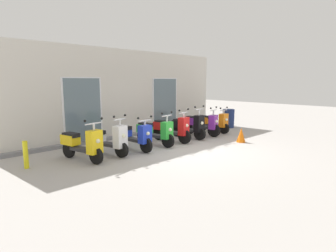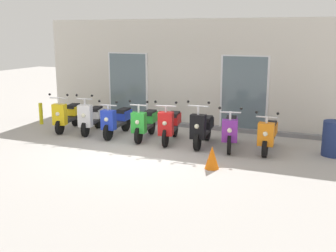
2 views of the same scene
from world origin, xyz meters
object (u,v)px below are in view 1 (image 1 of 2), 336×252
Objects in this scene: scooter_white at (108,139)px; trash_bin at (228,118)px; scooter_green at (155,132)px; scooter_red at (172,128)px; scooter_black at (189,126)px; scooter_orange at (213,122)px; scooter_yellow at (82,144)px; traffic_cone at (241,135)px; scooter_blue at (133,135)px; scooter_purple at (202,124)px; curb_bollard at (26,155)px.

trash_bin is at bearing 2.56° from scooter_white.
scooter_green is 0.99× the size of scooter_red.
scooter_orange is (1.71, 0.11, -0.03)m from scooter_black.
traffic_cone is at bearing -18.99° from scooter_yellow.
scooter_blue is 1.02× the size of scooter_green.
scooter_purple is (0.76, -0.00, 0.02)m from scooter_black.
scooter_red is 1.05× the size of scooter_orange.
traffic_cone is (1.75, -1.75, -0.24)m from scooter_red.
curb_bollard is (-2.17, 0.34, -0.12)m from scooter_white.
scooter_yellow reaches higher than scooter_purple.
scooter_yellow is at bearing -177.43° from trash_bin.
scooter_white reaches higher than traffic_cone.
scooter_orange is (2.64, 0.12, -0.06)m from scooter_red.
scooter_white is 1.82m from scooter_green.
scooter_orange is at bearing 3.77° from scooter_black.
scooter_yellow is at bearing -179.82° from scooter_blue.
scooter_black is 1.80× the size of trash_bin.
scooter_red is at bearing -177.39° from scooter_orange.
traffic_cone is at bearing -115.49° from scooter_orange.
curb_bollard reaches higher than traffic_cone.
scooter_red is 0.92m from scooter_black.
scooter_green reaches higher than curb_bollard.
scooter_purple is 1.03× the size of scooter_orange.
scooter_black is at bearing -176.23° from scooter_orange.
scooter_black is (2.62, -0.03, 0.00)m from scooter_blue.
scooter_black is (4.37, -0.02, -0.01)m from scooter_yellow.
scooter_green is at bearing -1.36° from scooter_white.
scooter_yellow is 1.01× the size of scooter_orange.
scooter_green is at bearing 177.94° from scooter_red.
scooter_green is at bearing 179.41° from scooter_purple.
scooter_red is at bearing -0.52° from scooter_yellow.
scooter_yellow is at bearing -179.16° from scooter_orange.
scooter_yellow is at bearing -177.31° from scooter_white.
scooter_orange is at bearing -170.59° from trash_bin.
trash_bin is (2.42, 2.13, 0.17)m from traffic_cone.
scooter_black is 0.77m from scooter_purple.
scooter_black is at bearing -173.55° from trash_bin.
scooter_white is 4.72m from traffic_cone.
scooter_red is 2.32× the size of curb_bollard.
traffic_cone is at bearing -18.36° from curb_bollard.
scooter_blue is 5.87m from trash_bin.
scooter_red is 2.49m from traffic_cone.
scooter_green is 1.86× the size of trash_bin.
scooter_red is at bearing -4.89° from curb_bollard.
scooter_green is at bearing 179.29° from scooter_black.
scooter_red is 4.18m from trash_bin.
scooter_red reaches higher than scooter_green.
scooter_purple reaches higher than scooter_blue.
traffic_cone is at bearing -138.71° from trash_bin.
trash_bin reaches higher than curb_bollard.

